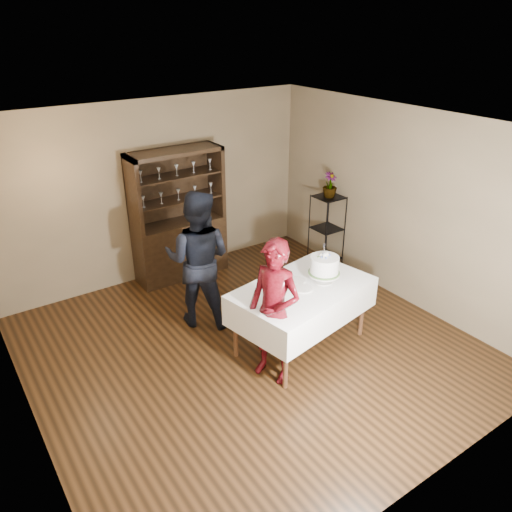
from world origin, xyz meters
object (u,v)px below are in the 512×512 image
at_px(man, 198,259).
at_px(cake_table, 302,301).
at_px(woman, 274,312).
at_px(china_hutch, 180,236).
at_px(plant_etagere, 327,228).
at_px(potted_plant, 330,185).
at_px(cake, 324,266).

bearing_deg(man, cake_table, 165.60).
xyz_separation_m(woman, man, (-0.12, 1.47, 0.07)).
xyz_separation_m(china_hutch, man, (-0.40, -1.34, 0.25)).
height_order(plant_etagere, potted_plant, potted_plant).
relative_size(woman, man, 0.92).
bearing_deg(potted_plant, plant_etagere, 55.88).
bearing_deg(china_hutch, cake_table, -82.22).
height_order(plant_etagere, cake_table, plant_etagere).
bearing_deg(china_hutch, plant_etagere, -26.83).
xyz_separation_m(china_hutch, woman, (-0.27, -2.81, 0.18)).
distance_m(cake_table, woman, 0.71).
xyz_separation_m(plant_etagere, potted_plant, (-0.02, -0.02, 0.73)).
xyz_separation_m(man, cake, (1.02, -1.25, 0.13)).
distance_m(man, cake, 1.62).
bearing_deg(potted_plant, woman, -143.34).
relative_size(woman, cake, 3.18).
height_order(cake_table, cake, cake).
bearing_deg(woman, plant_etagere, 105.23).
height_order(woman, man, man).
bearing_deg(man, potted_plant, -129.94).
distance_m(plant_etagere, man, 2.51).
bearing_deg(cake, cake_table, 168.70).
distance_m(china_hutch, woman, 2.83).
xyz_separation_m(china_hutch, cake, (0.62, -2.60, 0.38)).
height_order(plant_etagere, man, man).
distance_m(china_hutch, plant_etagere, 2.33).
height_order(china_hutch, man, china_hutch).
bearing_deg(man, woman, 138.63).
bearing_deg(cake, man, 129.11).
height_order(man, potted_plant, man).
relative_size(cake_table, woman, 1.08).
bearing_deg(potted_plant, china_hutch, 152.47).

